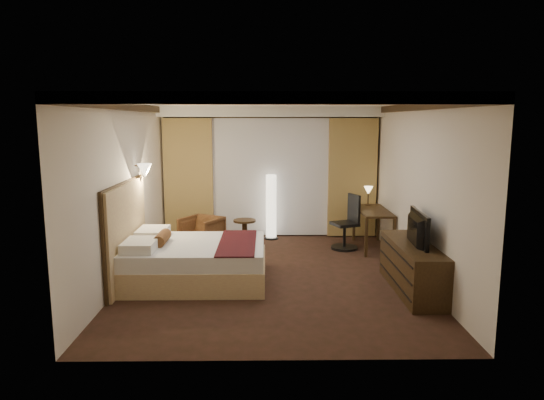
{
  "coord_description": "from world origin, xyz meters",
  "views": [
    {
      "loc": [
        -0.1,
        -7.38,
        2.43
      ],
      "look_at": [
        0.0,
        0.4,
        1.15
      ],
      "focal_mm": 32.0,
      "sensor_mm": 36.0,
      "label": 1
    }
  ],
  "objects_px": {
    "desk": "(373,229)",
    "dresser": "(412,267)",
    "side_table": "(245,232)",
    "television": "(412,224)",
    "bed": "(197,262)",
    "armchair": "(202,231)",
    "floor_lamp": "(271,207)",
    "office_chair": "(345,222)"
  },
  "relations": [
    {
      "from": "bed",
      "to": "side_table",
      "type": "xyz_separation_m",
      "value": [
        0.63,
        2.25,
        -0.06
      ]
    },
    {
      "from": "side_table",
      "to": "dresser",
      "type": "xyz_separation_m",
      "value": [
        2.52,
        -2.72,
        0.1
      ]
    },
    {
      "from": "side_table",
      "to": "desk",
      "type": "bearing_deg",
      "value": -8.22
    },
    {
      "from": "bed",
      "to": "television",
      "type": "height_order",
      "value": "television"
    },
    {
      "from": "desk",
      "to": "office_chair",
      "type": "relative_size",
      "value": 1.25
    },
    {
      "from": "side_table",
      "to": "dresser",
      "type": "height_order",
      "value": "dresser"
    },
    {
      "from": "floor_lamp",
      "to": "dresser",
      "type": "xyz_separation_m",
      "value": [
        1.99,
        -3.13,
        -0.33
      ]
    },
    {
      "from": "armchair",
      "to": "television",
      "type": "relative_size",
      "value": 0.7
    },
    {
      "from": "bed",
      "to": "armchair",
      "type": "distance_m",
      "value": 1.9
    },
    {
      "from": "floor_lamp",
      "to": "television",
      "type": "bearing_deg",
      "value": -57.93
    },
    {
      "from": "bed",
      "to": "office_chair",
      "type": "distance_m",
      "value": 3.16
    },
    {
      "from": "desk",
      "to": "armchair",
      "type": "bearing_deg",
      "value": -179.9
    },
    {
      "from": "side_table",
      "to": "television",
      "type": "relative_size",
      "value": 0.5
    },
    {
      "from": "bed",
      "to": "side_table",
      "type": "relative_size",
      "value": 4.24
    },
    {
      "from": "side_table",
      "to": "floor_lamp",
      "type": "xyz_separation_m",
      "value": [
        0.53,
        0.41,
        0.43
      ]
    },
    {
      "from": "bed",
      "to": "floor_lamp",
      "type": "distance_m",
      "value": 2.93
    },
    {
      "from": "floor_lamp",
      "to": "television",
      "type": "distance_m",
      "value": 3.7
    },
    {
      "from": "bed",
      "to": "television",
      "type": "bearing_deg",
      "value": -8.41
    },
    {
      "from": "television",
      "to": "desk",
      "type": "bearing_deg",
      "value": 4.72
    },
    {
      "from": "desk",
      "to": "office_chair",
      "type": "height_order",
      "value": "office_chair"
    },
    {
      "from": "armchair",
      "to": "floor_lamp",
      "type": "distance_m",
      "value": 1.58
    },
    {
      "from": "office_chair",
      "to": "bed",
      "type": "bearing_deg",
      "value": -165.46
    },
    {
      "from": "side_table",
      "to": "armchair",
      "type": "bearing_deg",
      "value": -155.76
    },
    {
      "from": "side_table",
      "to": "desk",
      "type": "relative_size",
      "value": 0.37
    },
    {
      "from": "desk",
      "to": "dresser",
      "type": "relative_size",
      "value": 0.73
    },
    {
      "from": "desk",
      "to": "side_table",
      "type": "bearing_deg",
      "value": 171.78
    },
    {
      "from": "side_table",
      "to": "office_chair",
      "type": "height_order",
      "value": "office_chair"
    },
    {
      "from": "office_chair",
      "to": "dresser",
      "type": "distance_m",
      "value": 2.39
    },
    {
      "from": "bed",
      "to": "floor_lamp",
      "type": "relative_size",
      "value": 1.53
    },
    {
      "from": "dresser",
      "to": "television",
      "type": "distance_m",
      "value": 0.63
    },
    {
      "from": "floor_lamp",
      "to": "dresser",
      "type": "height_order",
      "value": "floor_lamp"
    },
    {
      "from": "bed",
      "to": "office_chair",
      "type": "height_order",
      "value": "office_chair"
    },
    {
      "from": "office_chair",
      "to": "dresser",
      "type": "relative_size",
      "value": 0.59
    },
    {
      "from": "television",
      "to": "floor_lamp",
      "type": "bearing_deg",
      "value": 36.3
    },
    {
      "from": "armchair",
      "to": "desk",
      "type": "distance_m",
      "value": 3.28
    },
    {
      "from": "floor_lamp",
      "to": "dresser",
      "type": "relative_size",
      "value": 0.76
    },
    {
      "from": "desk",
      "to": "dresser",
      "type": "bearing_deg",
      "value": -88.79
    },
    {
      "from": "armchair",
      "to": "dresser",
      "type": "xyz_separation_m",
      "value": [
        3.33,
        -2.35,
        0.0
      ]
    },
    {
      "from": "bed",
      "to": "office_chair",
      "type": "relative_size",
      "value": 1.97
    },
    {
      "from": "armchair",
      "to": "desk",
      "type": "height_order",
      "value": "desk"
    },
    {
      "from": "desk",
      "to": "office_chair",
      "type": "xyz_separation_m",
      "value": [
        -0.55,
        -0.05,
        0.15
      ]
    },
    {
      "from": "side_table",
      "to": "dresser",
      "type": "distance_m",
      "value": 3.71
    }
  ]
}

